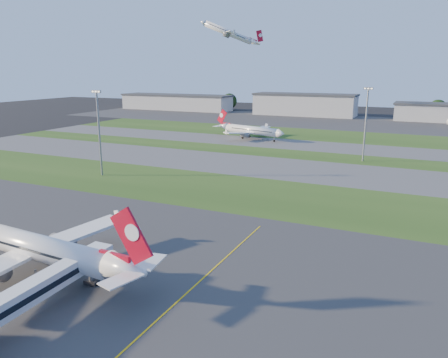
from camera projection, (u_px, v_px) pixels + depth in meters
The scene contains 21 objects.
ground at pixel (161, 284), 66.43m from camera, with size 700.00×700.00×0.00m, color black.
apron_near at pixel (161, 284), 66.43m from camera, with size 300.00×70.00×0.01m, color #333335.
grass_strip_a at pixel (272, 196), 112.16m from camera, with size 300.00×34.00×0.01m, color #254617.
taxiway_a at pixel (305, 170), 141.19m from camera, with size 300.00×32.00×0.01m, color #515154.
grass_strip_b at pixel (322, 157), 163.18m from camera, with size 300.00×18.00×0.01m, color #254617.
taxiway_b at pixel (334, 147), 182.53m from camera, with size 300.00×26.00×0.01m, color #515154.
grass_strip_c at pixel (347, 137), 211.55m from camera, with size 300.00×40.00×0.01m, color #254617.
apron_far at pixel (364, 123), 264.32m from camera, with size 400.00×80.00×0.01m, color #333335.
yellow_line at pixel (190, 291), 64.39m from camera, with size 0.25×60.00×0.02m, color gold.
jet_bridge at pixel (30, 292), 56.05m from camera, with size 4.20×26.90×6.20m.
airliner_parked at pixel (34, 247), 69.20m from camera, with size 40.24×34.07×12.55m.
airliner_taxiing at pixel (251, 130), 203.86m from camera, with size 35.80×30.13×11.50m.
airliner_departing at pixel (229, 33), 263.15m from camera, with size 33.40×28.57×11.36m.
light_mast_west at pixel (99, 127), 130.98m from camera, with size 3.20×0.70×25.80m.
light_mast_centre at pixel (366, 119), 151.67m from camera, with size 3.20×0.70×25.80m.
hangar_far_west at pixel (176, 102), 350.42m from camera, with size 91.80×23.00×12.20m.
hangar_west at pixel (305, 104), 307.21m from camera, with size 71.40×23.00×15.20m.
tree_far_west at pixel (144, 99), 378.10m from camera, with size 11.00×11.00×12.00m.
tree_west at pixel (229, 101), 347.05m from camera, with size 12.10×12.10×13.20m.
tree_mid_west at pixel (343, 107), 307.12m from camera, with size 9.90×9.90×10.80m.
tree_mid_east at pixel (438, 108), 285.03m from camera, with size 11.55×11.55×12.60m.
Camera 1 is at (34.20, -50.81, 31.82)m, focal length 35.00 mm.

